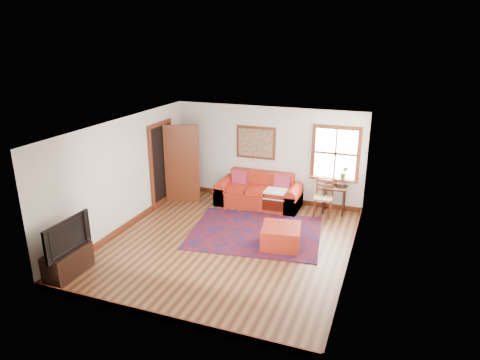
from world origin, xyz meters
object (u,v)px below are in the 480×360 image
at_px(red_ottoman, 281,236).
at_px(ladder_back_chair, 324,195).
at_px(media_cabinet, 68,262).
at_px(red_leather_sofa, 259,195).
at_px(side_table, 335,191).

relative_size(red_ottoman, ladder_back_chair, 0.84).
height_order(ladder_back_chair, media_cabinet, ladder_back_chair).
relative_size(red_leather_sofa, ladder_back_chair, 2.31).
bearing_deg(media_cabinet, red_ottoman, 35.97).
distance_m(red_ottoman, ladder_back_chair, 2.06).
xyz_separation_m(red_leather_sofa, ladder_back_chair, (1.67, -0.06, 0.23)).
bearing_deg(side_table, ladder_back_chair, -137.08).
relative_size(red_ottoman, media_cabinet, 0.85).
height_order(red_ottoman, side_table, side_table).
bearing_deg(red_ottoman, red_leather_sofa, 109.11).
distance_m(red_leather_sofa, media_cabinet, 4.99).
relative_size(ladder_back_chair, media_cabinet, 1.02).
height_order(red_ottoman, ladder_back_chair, ladder_back_chair).
distance_m(red_leather_sofa, ladder_back_chair, 1.69).
xyz_separation_m(red_ottoman, media_cabinet, (-3.36, -2.44, 0.03)).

